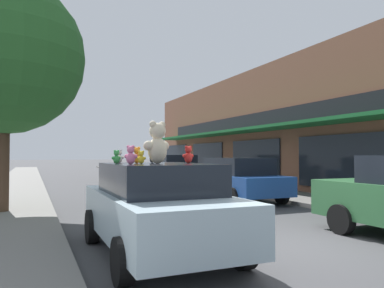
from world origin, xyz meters
name	(u,v)px	position (x,y,z in m)	size (l,w,h in m)	color
ground_plane	(283,245)	(0.00, 0.00, 0.00)	(260.00, 260.00, 0.00)	#424244
plush_art_car	(158,207)	(-2.31, 0.29, 0.79)	(1.96, 4.05, 1.51)	#ADC6D1
teddy_bear_giant	(157,143)	(-2.31, 0.33, 1.85)	(0.54, 0.40, 0.71)	beige
teddy_bear_red	(188,155)	(-1.72, 0.39, 1.66)	(0.23, 0.15, 0.31)	red
teddy_bear_pink	(131,155)	(-2.85, -0.03, 1.65)	(0.21, 0.19, 0.29)	pink
teddy_bear_black	(152,156)	(-2.17, 1.09, 1.62)	(0.13, 0.18, 0.24)	black
teddy_bear_green	(116,157)	(-2.98, 0.41, 1.62)	(0.17, 0.12, 0.23)	green
teddy_bear_orange	(137,155)	(-2.57, 0.67, 1.65)	(0.20, 0.19, 0.29)	orange
teddy_bear_yellow	(141,157)	(-2.59, 0.31, 1.61)	(0.17, 0.12, 0.22)	yellow
teddy_bear_white	(119,156)	(-2.78, 1.13, 1.63)	(0.16, 0.17, 0.25)	white
parked_car_far_center	(238,178)	(2.55, 6.00, 0.81)	(2.04, 4.19, 1.55)	#1E4793
parked_car_far_right	(173,170)	(2.55, 12.74, 0.86)	(2.04, 4.72, 1.65)	black
street_tree	(4,56)	(-4.98, 5.67, 4.36)	(4.32, 4.32, 6.40)	#473323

